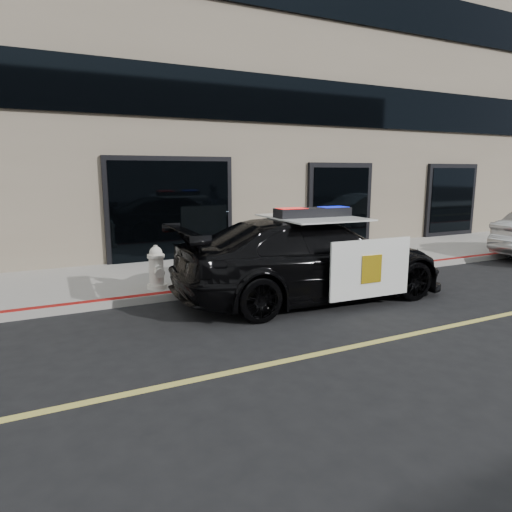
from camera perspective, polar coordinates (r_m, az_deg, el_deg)
name	(u,v)px	position (r m, az deg, el deg)	size (l,w,h in m)	color
ground	(374,342)	(7.04, 14.52, -10.42)	(120.00, 120.00, 0.00)	black
sidewalk_n	(232,270)	(11.33, -3.04, -1.73)	(60.00, 3.50, 0.15)	gray
building_n	(166,62)	(16.42, -11.20, 22.72)	(60.00, 7.00, 12.00)	#756856
police_car	(312,258)	(9.01, 7.02, -0.25)	(2.76, 5.67, 1.80)	black
fire_hydrant	(157,268)	(9.35, -12.33, -1.53)	(0.40, 0.55, 0.88)	silver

